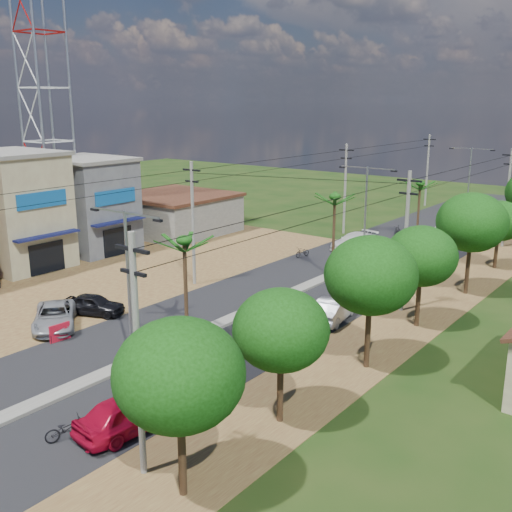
% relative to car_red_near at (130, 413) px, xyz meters
% --- Properties ---
extents(ground, '(160.00, 160.00, 0.00)m').
position_rel_car_red_near_xyz_m(ground, '(-4.91, 4.37, -0.80)').
color(ground, black).
rests_on(ground, ground).
extents(road, '(12.00, 110.00, 0.04)m').
position_rel_car_red_near_xyz_m(road, '(-4.91, 19.37, -0.78)').
color(road, black).
rests_on(road, ground).
extents(median, '(1.00, 90.00, 0.18)m').
position_rel_car_red_near_xyz_m(median, '(-4.91, 22.37, -0.71)').
color(median, '#605E56').
rests_on(median, ground).
extents(dirt_lot_west, '(18.00, 46.00, 0.04)m').
position_rel_car_red_near_xyz_m(dirt_lot_west, '(-19.91, 12.37, -0.78)').
color(dirt_lot_west, '#55331D').
rests_on(dirt_lot_west, ground).
extents(dirt_shoulder_east, '(5.00, 90.00, 0.03)m').
position_rel_car_red_near_xyz_m(dirt_shoulder_east, '(3.59, 19.37, -0.78)').
color(dirt_shoulder_east, '#55331D').
rests_on(dirt_shoulder_east, ground).
extents(shophouse_cream, '(9.00, 6.40, 9.30)m').
position_rel_car_red_near_xyz_m(shophouse_cream, '(-26.89, 11.37, 3.86)').
color(shophouse_cream, gray).
rests_on(shophouse_cream, ground).
extents(shophouse_grey, '(9.00, 6.40, 8.30)m').
position_rel_car_red_near_xyz_m(shophouse_grey, '(-26.89, 18.37, 3.36)').
color(shophouse_grey, '#4A4C52').
rests_on(shophouse_grey, ground).
extents(low_shed, '(10.40, 10.40, 3.95)m').
position_rel_car_red_near_xyz_m(low_shed, '(-25.91, 28.37, 1.17)').
color(low_shed, '#605E56').
rests_on(low_shed, ground).
extents(telecom_tower, '(3.80, 3.80, 43.00)m').
position_rel_car_red_near_xyz_m(telecom_tower, '(-31.91, 18.37, 18.32)').
color(telecom_tower, gray).
rests_on(telecom_tower, ground).
extents(tree_east_a, '(4.40, 4.40, 6.37)m').
position_rel_car_red_near_xyz_m(tree_east_a, '(4.59, -1.63, 3.69)').
color(tree_east_a, black).
rests_on(tree_east_a, ground).
extents(tree_east_b, '(4.00, 4.00, 5.83)m').
position_rel_car_red_near_xyz_m(tree_east_b, '(4.39, 4.37, 3.31)').
color(tree_east_b, black).
rests_on(tree_east_b, ground).
extents(tree_east_c, '(4.60, 4.60, 6.83)m').
position_rel_car_red_near_xyz_m(tree_east_c, '(4.79, 11.37, 4.06)').
color(tree_east_c, black).
rests_on(tree_east_c, ground).
extents(tree_east_d, '(4.20, 4.20, 6.13)m').
position_rel_car_red_near_xyz_m(tree_east_d, '(4.49, 18.37, 3.54)').
color(tree_east_d, black).
rests_on(tree_east_d, ground).
extents(tree_east_e, '(4.80, 4.80, 7.14)m').
position_rel_car_red_near_xyz_m(tree_east_e, '(4.69, 26.37, 4.29)').
color(tree_east_e, black).
rests_on(tree_east_e, ground).
extents(tree_east_f, '(3.80, 3.80, 5.52)m').
position_rel_car_red_near_xyz_m(tree_east_f, '(4.29, 34.37, 3.09)').
color(tree_east_f, black).
rests_on(tree_east_f, ground).
extents(palm_median_near, '(2.00, 2.00, 6.15)m').
position_rel_car_red_near_xyz_m(palm_median_near, '(-4.91, 8.37, 4.74)').
color(palm_median_near, black).
rests_on(palm_median_near, ground).
extents(palm_median_mid, '(2.00, 2.00, 6.55)m').
position_rel_car_red_near_xyz_m(palm_median_mid, '(-4.91, 24.37, 5.10)').
color(palm_median_mid, black).
rests_on(palm_median_mid, ground).
extents(palm_median_far, '(2.00, 2.00, 5.85)m').
position_rel_car_red_near_xyz_m(palm_median_far, '(-4.91, 40.37, 4.46)').
color(palm_median_far, black).
rests_on(palm_median_far, ground).
extents(streetlight_near, '(5.10, 0.18, 8.00)m').
position_rel_car_red_near_xyz_m(streetlight_near, '(-4.91, 4.37, 3.99)').
color(streetlight_near, gray).
rests_on(streetlight_near, ground).
extents(streetlight_mid, '(5.10, 0.18, 8.00)m').
position_rel_car_red_near_xyz_m(streetlight_mid, '(-4.91, 29.37, 3.99)').
color(streetlight_mid, gray).
rests_on(streetlight_mid, ground).
extents(streetlight_far, '(5.10, 0.18, 8.00)m').
position_rel_car_red_near_xyz_m(streetlight_far, '(-4.91, 54.37, 3.99)').
color(streetlight_far, gray).
rests_on(streetlight_far, ground).
extents(utility_pole_w_b, '(1.60, 0.24, 9.00)m').
position_rel_car_red_near_xyz_m(utility_pole_w_b, '(-11.91, 16.37, 3.96)').
color(utility_pole_w_b, '#605E56').
rests_on(utility_pole_w_b, ground).
extents(utility_pole_w_c, '(1.60, 0.24, 9.00)m').
position_rel_car_red_near_xyz_m(utility_pole_w_c, '(-11.91, 38.37, 3.96)').
color(utility_pole_w_c, '#605E56').
rests_on(utility_pole_w_c, ground).
extents(utility_pole_w_d, '(1.60, 0.24, 9.00)m').
position_rel_car_red_near_xyz_m(utility_pole_w_d, '(-11.91, 59.37, 3.96)').
color(utility_pole_w_d, '#605E56').
rests_on(utility_pole_w_d, ground).
extents(utility_pole_e_a, '(1.60, 0.24, 9.00)m').
position_rel_car_red_near_xyz_m(utility_pole_e_a, '(2.59, -1.63, 3.96)').
color(utility_pole_e_a, '#605E56').
rests_on(utility_pole_e_a, ground).
extents(utility_pole_e_b, '(1.60, 0.24, 9.00)m').
position_rel_car_red_near_xyz_m(utility_pole_e_b, '(2.59, 20.37, 3.96)').
color(utility_pole_e_b, '#605E56').
rests_on(utility_pole_e_b, ground).
extents(utility_pole_e_c, '(1.60, 0.24, 9.00)m').
position_rel_car_red_near_xyz_m(utility_pole_e_c, '(2.59, 42.37, 3.96)').
color(utility_pole_e_c, '#605E56').
rests_on(utility_pole_e_c, ground).
extents(car_red_near, '(2.36, 4.86, 1.60)m').
position_rel_car_red_near_xyz_m(car_red_near, '(0.00, 0.00, 0.00)').
color(car_red_near, maroon).
rests_on(car_red_near, ground).
extents(car_silver_mid, '(2.27, 4.67, 1.47)m').
position_rel_car_red_near_xyz_m(car_silver_mid, '(0.09, 16.07, -0.06)').
color(car_silver_mid, '#95989D').
rests_on(car_silver_mid, ground).
extents(car_white_far, '(2.96, 5.32, 1.46)m').
position_rel_car_red_near_xyz_m(car_white_far, '(-7.78, 32.94, -0.07)').
color(car_white_far, beige).
rests_on(car_white_far, ground).
extents(car_parked_silver, '(5.34, 4.89, 1.39)m').
position_rel_car_red_near_xyz_m(car_parked_silver, '(-12.41, 4.89, -0.11)').
color(car_parked_silver, '#95989D').
rests_on(car_parked_silver, ground).
extents(car_parked_dark, '(4.19, 2.97, 1.32)m').
position_rel_car_red_near_xyz_m(car_parked_dark, '(-12.41, 7.72, -0.14)').
color(car_parked_dark, black).
rests_on(car_parked_dark, ground).
extents(moto_rider_east, '(1.23, 1.89, 0.94)m').
position_rel_car_red_near_xyz_m(moto_rider_east, '(-1.46, -2.00, -0.33)').
color(moto_rider_east, black).
rests_on(moto_rider_east, ground).
extents(moto_rider_west_a, '(0.80, 1.68, 0.85)m').
position_rel_car_red_near_xyz_m(moto_rider_west_a, '(-9.91, 27.77, -0.37)').
color(moto_rider_west_a, black).
rests_on(moto_rider_west_a, ground).
extents(moto_rider_west_b, '(0.68, 1.81, 1.06)m').
position_rel_car_red_near_xyz_m(moto_rider_west_b, '(-6.99, 40.41, -0.27)').
color(moto_rider_west_b, black).
rests_on(moto_rider_west_b, ground).
extents(roadside_sign, '(0.18, 1.26, 1.05)m').
position_rel_car_red_near_xyz_m(roadside_sign, '(-10.41, 3.84, -0.28)').
color(roadside_sign, '#AD1022').
rests_on(roadside_sign, ground).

